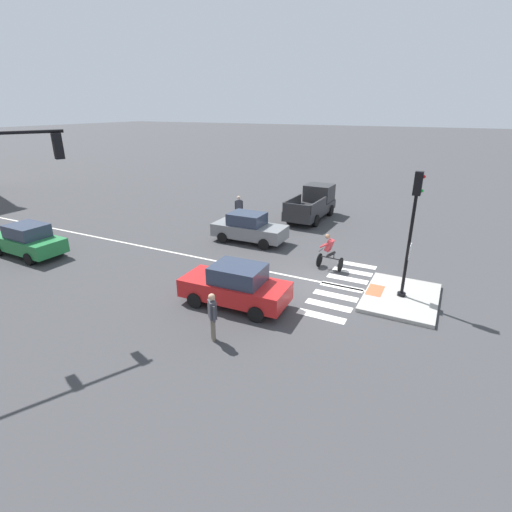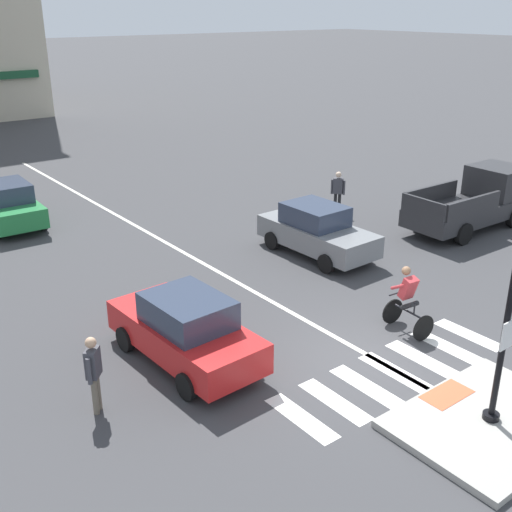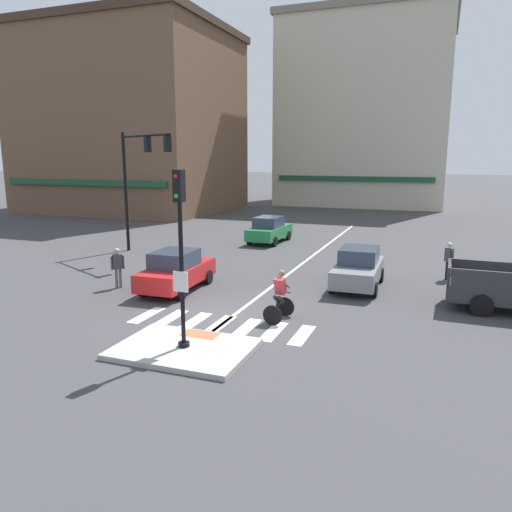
{
  "view_description": "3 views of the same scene",
  "coord_description": "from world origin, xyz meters",
  "px_view_note": "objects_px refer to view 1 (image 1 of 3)",
  "views": [
    {
      "loc": [
        -14.79,
        -4.26,
        7.11
      ],
      "look_at": [
        -0.28,
        3.18,
        0.81
      ],
      "focal_mm": 27.14,
      "sensor_mm": 36.0,
      "label": 1
    },
    {
      "loc": [
        -9.67,
        -8.29,
        7.55
      ],
      "look_at": [
        0.46,
        4.89,
        0.85
      ],
      "focal_mm": 43.88,
      "sensor_mm": 36.0,
      "label": 2
    },
    {
      "loc": [
        6.4,
        -14.45,
        5.32
      ],
      "look_at": [
        -0.07,
        2.75,
        1.59
      ],
      "focal_mm": 34.42,
      "sensor_mm": 36.0,
      "label": 3
    }
  ],
  "objects_px": {
    "signal_pole": "(412,225)",
    "car_red_westbound_near": "(236,286)",
    "car_green_westbound_distant": "(28,240)",
    "cyclist": "(329,251)",
    "car_grey_eastbound_mid": "(249,228)",
    "pedestrian_waiting_far_side": "(239,206)",
    "pedestrian_at_curb_left": "(212,313)",
    "pickup_truck_charcoal_cross_right": "(313,204)"
  },
  "relations": [
    {
      "from": "signal_pole",
      "to": "car_red_westbound_near",
      "type": "bearing_deg",
      "value": 121.32
    },
    {
      "from": "cyclist",
      "to": "pedestrian_waiting_far_side",
      "type": "relative_size",
      "value": 1.01
    },
    {
      "from": "signal_pole",
      "to": "cyclist",
      "type": "bearing_deg",
      "value": 64.56
    },
    {
      "from": "car_grey_eastbound_mid",
      "to": "cyclist",
      "type": "xyz_separation_m",
      "value": [
        -1.75,
        -5.16,
        0.06
      ]
    },
    {
      "from": "car_grey_eastbound_mid",
      "to": "car_red_westbound_near",
      "type": "distance_m",
      "value": 7.47
    },
    {
      "from": "car_grey_eastbound_mid",
      "to": "cyclist",
      "type": "relative_size",
      "value": 2.46
    },
    {
      "from": "cyclist",
      "to": "pedestrian_waiting_far_side",
      "type": "height_order",
      "value": "cyclist"
    },
    {
      "from": "car_green_westbound_distant",
      "to": "pedestrian_waiting_far_side",
      "type": "bearing_deg",
      "value": -31.11
    },
    {
      "from": "car_grey_eastbound_mid",
      "to": "cyclist",
      "type": "bearing_deg",
      "value": -108.7
    },
    {
      "from": "signal_pole",
      "to": "car_red_westbound_near",
      "type": "relative_size",
      "value": 1.16
    },
    {
      "from": "car_green_westbound_distant",
      "to": "cyclist",
      "type": "xyz_separation_m",
      "value": [
        5.25,
        -14.11,
        0.06
      ]
    },
    {
      "from": "pickup_truck_charcoal_cross_right",
      "to": "pedestrian_waiting_far_side",
      "type": "height_order",
      "value": "pickup_truck_charcoal_cross_right"
    },
    {
      "from": "car_red_westbound_near",
      "to": "car_green_westbound_distant",
      "type": "bearing_deg",
      "value": 90.88
    },
    {
      "from": "pedestrian_waiting_far_side",
      "to": "pedestrian_at_curb_left",
      "type": "bearing_deg",
      "value": -153.9
    },
    {
      "from": "car_green_westbound_distant",
      "to": "pedestrian_waiting_far_side",
      "type": "distance_m",
      "value": 12.27
    },
    {
      "from": "signal_pole",
      "to": "pedestrian_at_curb_left",
      "type": "xyz_separation_m",
      "value": [
        -5.81,
        5.04,
        -2.08
      ]
    },
    {
      "from": "cyclist",
      "to": "pedestrian_waiting_far_side",
      "type": "distance_m",
      "value": 9.38
    },
    {
      "from": "signal_pole",
      "to": "pedestrian_waiting_far_side",
      "type": "distance_m",
      "value": 13.39
    },
    {
      "from": "signal_pole",
      "to": "cyclist",
      "type": "relative_size",
      "value": 2.88
    },
    {
      "from": "car_green_westbound_distant",
      "to": "cyclist",
      "type": "relative_size",
      "value": 2.47
    },
    {
      "from": "car_red_westbound_near",
      "to": "pickup_truck_charcoal_cross_right",
      "type": "bearing_deg",
      "value": 6.79
    },
    {
      "from": "car_grey_eastbound_mid",
      "to": "car_red_westbound_near",
      "type": "xyz_separation_m",
      "value": [
        -6.81,
        -3.07,
        0.0
      ]
    },
    {
      "from": "cyclist",
      "to": "pedestrian_at_curb_left",
      "type": "relative_size",
      "value": 1.01
    },
    {
      "from": "car_grey_eastbound_mid",
      "to": "pedestrian_waiting_far_side",
      "type": "height_order",
      "value": "pedestrian_waiting_far_side"
    },
    {
      "from": "pickup_truck_charcoal_cross_right",
      "to": "signal_pole",
      "type": "bearing_deg",
      "value": -143.97
    },
    {
      "from": "pickup_truck_charcoal_cross_right",
      "to": "cyclist",
      "type": "relative_size",
      "value": 3.06
    },
    {
      "from": "signal_pole",
      "to": "car_green_westbound_distant",
      "type": "relative_size",
      "value": 1.17
    },
    {
      "from": "pedestrian_at_curb_left",
      "to": "pedestrian_waiting_far_side",
      "type": "bearing_deg",
      "value": 26.1
    },
    {
      "from": "pedestrian_waiting_far_side",
      "to": "cyclist",
      "type": "bearing_deg",
      "value": -124.03
    },
    {
      "from": "car_red_westbound_near",
      "to": "cyclist",
      "type": "distance_m",
      "value": 5.48
    },
    {
      "from": "car_red_westbound_near",
      "to": "pickup_truck_charcoal_cross_right",
      "type": "height_order",
      "value": "pickup_truck_charcoal_cross_right"
    },
    {
      "from": "car_grey_eastbound_mid",
      "to": "pedestrian_waiting_far_side",
      "type": "bearing_deg",
      "value": 36.77
    },
    {
      "from": "pedestrian_at_curb_left",
      "to": "signal_pole",
      "type": "bearing_deg",
      "value": -40.93
    },
    {
      "from": "car_green_westbound_distant",
      "to": "cyclist",
      "type": "height_order",
      "value": "cyclist"
    },
    {
      "from": "pickup_truck_charcoal_cross_right",
      "to": "cyclist",
      "type": "height_order",
      "value": "pickup_truck_charcoal_cross_right"
    },
    {
      "from": "car_green_westbound_distant",
      "to": "pedestrian_at_curb_left",
      "type": "distance_m",
      "value": 12.77
    },
    {
      "from": "car_green_westbound_distant",
      "to": "pickup_truck_charcoal_cross_right",
      "type": "distance_m",
      "value": 17.02
    },
    {
      "from": "car_red_westbound_near",
      "to": "car_green_westbound_distant",
      "type": "distance_m",
      "value": 12.03
    },
    {
      "from": "car_green_westbound_distant",
      "to": "cyclist",
      "type": "distance_m",
      "value": 15.06
    },
    {
      "from": "car_green_westbound_distant",
      "to": "signal_pole",
      "type": "bearing_deg",
      "value": -78.5
    },
    {
      "from": "car_red_westbound_near",
      "to": "pedestrian_waiting_far_side",
      "type": "xyz_separation_m",
      "value": [
        10.32,
        5.69,
        0.17
      ]
    },
    {
      "from": "signal_pole",
      "to": "pedestrian_waiting_far_side",
      "type": "height_order",
      "value": "signal_pole"
    }
  ]
}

